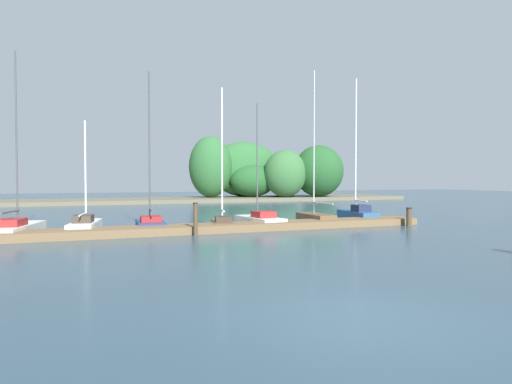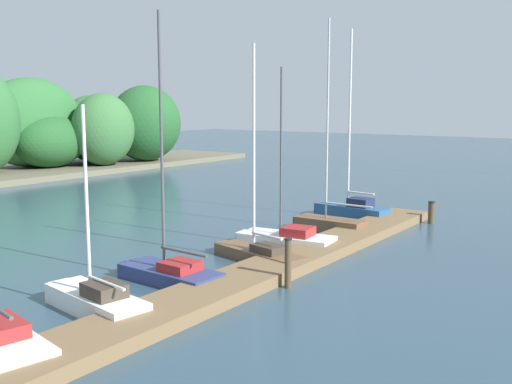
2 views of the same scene
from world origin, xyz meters
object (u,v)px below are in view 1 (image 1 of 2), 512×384
object	(u,v)px
sailboat_1	(16,228)
mooring_piling_2	(409,217)
sailboat_2	(85,225)
mooring_piling_1	(196,219)
sailboat_7	(357,213)
sailboat_3	(150,222)
sailboat_6	(314,216)
sailboat_5	(259,220)
sailboat_4	(222,221)

from	to	relation	value
sailboat_1	mooring_piling_2	world-z (taller)	sailboat_1
sailboat_2	mooring_piling_1	xyz separation A→B (m)	(4.48, -2.91, 0.38)
sailboat_7	mooring_piling_2	bearing A→B (deg)	-158.52
sailboat_3	mooring_piling_2	bearing A→B (deg)	-101.76
sailboat_2	sailboat_7	world-z (taller)	sailboat_7
sailboat_6	mooring_piling_2	size ratio (longest dim) A/B	8.72
sailboat_1	sailboat_7	world-z (taller)	sailboat_7
sailboat_1	sailboat_5	size ratio (longest dim) A/B	1.26
sailboat_2	sailboat_7	distance (m)	14.94
mooring_piling_1	mooring_piling_2	distance (m)	11.38
sailboat_5	sailboat_6	world-z (taller)	sailboat_6
sailboat_2	sailboat_5	xyz separation A→B (m)	(8.48, -0.25, -0.02)
sailboat_6	sailboat_4	bearing A→B (deg)	93.19
sailboat_4	sailboat_7	world-z (taller)	sailboat_7
sailboat_1	sailboat_5	bearing A→B (deg)	-80.17
sailboat_4	sailboat_2	bearing A→B (deg)	98.25
sailboat_1	mooring_piling_2	distance (m)	18.96
sailboat_6	mooring_piling_1	distance (m)	7.84
sailboat_4	mooring_piling_2	size ratio (longest dim) A/B	7.27
sailboat_1	sailboat_7	distance (m)	17.77
sailboat_1	sailboat_4	bearing A→B (deg)	-82.08
sailboat_2	sailboat_6	bearing A→B (deg)	-81.72
sailboat_2	sailboat_6	distance (m)	11.83
sailboat_4	sailboat_7	distance (m)	8.55
sailboat_6	mooring_piling_2	distance (m)	4.96
mooring_piling_2	mooring_piling_1	bearing A→B (deg)	179.05
sailboat_1	sailboat_2	size ratio (longest dim) A/B	1.57
sailboat_3	sailboat_5	xyz separation A→B (m)	(5.52, -0.52, -0.02)
sailboat_3	sailboat_7	xyz separation A→B (m)	(11.97, 0.03, 0.11)
sailboat_7	sailboat_4	bearing A→B (deg)	101.55
sailboat_7	sailboat_1	bearing A→B (deg)	96.84
sailboat_5	sailboat_7	xyz separation A→B (m)	(6.45, 0.55, 0.12)
mooring_piling_1	sailboat_1	bearing A→B (deg)	157.55
sailboat_2	sailboat_3	bearing A→B (deg)	-75.55
mooring_piling_1	sailboat_4	bearing A→B (deg)	51.24
sailboat_2	mooring_piling_1	bearing A→B (deg)	-113.77
sailboat_2	sailboat_4	xyz separation A→B (m)	(6.42, -0.50, -0.01)
sailboat_2	sailboat_3	distance (m)	2.97
sailboat_4	mooring_piling_2	bearing A→B (deg)	-92.73
sailboat_5	sailboat_7	distance (m)	6.48
sailboat_2	sailboat_3	size ratio (longest dim) A/B	0.67
mooring_piling_1	mooring_piling_2	bearing A→B (deg)	-0.95
sailboat_1	sailboat_6	bearing A→B (deg)	-79.54
sailboat_3	sailboat_5	distance (m)	5.55
sailboat_4	mooring_piling_1	xyz separation A→B (m)	(-1.94, -2.41, 0.39)
mooring_piling_1	sailboat_5	bearing A→B (deg)	33.58
sailboat_6	sailboat_7	size ratio (longest dim) A/B	1.01
sailboat_7	mooring_piling_2	xyz separation A→B (m)	(0.93, -3.40, 0.04)
sailboat_6	sailboat_7	distance (m)	3.14
sailboat_2	sailboat_7	bearing A→B (deg)	-79.61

